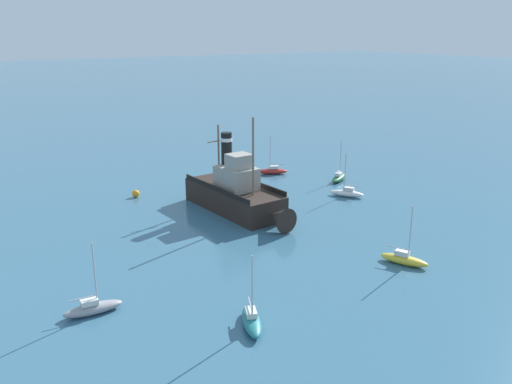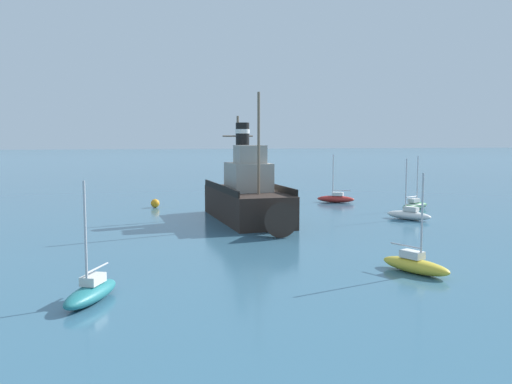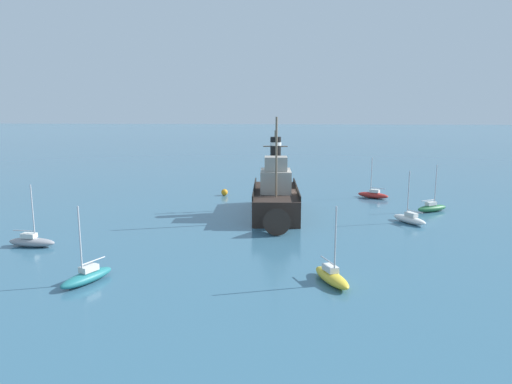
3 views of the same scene
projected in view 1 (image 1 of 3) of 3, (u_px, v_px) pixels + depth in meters
ground_plane at (243, 208)px, 55.68m from camera, size 600.00×600.00×0.00m
old_tugboat at (237, 194)px, 54.22m from camera, size 5.14×14.58×9.90m
sailboat_yellow at (404, 259)px, 42.36m from camera, size 2.55×3.92×4.90m
sailboat_red at (272, 171)px, 68.73m from camera, size 3.84×2.86×4.90m
sailboat_white at (347, 193)px, 59.50m from camera, size 3.04×3.76×4.90m
sailboat_grey at (93, 308)px, 34.98m from camera, size 3.86×1.31×4.90m
sailboat_green at (339, 177)px, 65.65m from camera, size 3.84×2.85×4.90m
sailboat_teal at (252, 320)px, 33.44m from camera, size 2.55×3.92×4.90m
mooring_buoy at (136, 194)px, 59.27m from camera, size 0.82×0.82×0.82m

